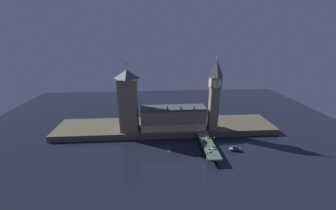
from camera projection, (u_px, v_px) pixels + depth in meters
ground_plane at (169, 149)px, 177.67m from camera, size 400.00×400.00×0.00m
embankment at (166, 127)px, 213.64m from camera, size 220.00×42.00×5.85m
parliament_hall at (173, 118)px, 200.71m from camera, size 61.94×18.38×26.25m
clock_tower at (215, 93)px, 191.50m from camera, size 10.22×10.33×68.54m
victoria_tower at (128, 101)px, 192.46m from camera, size 17.14×17.14×64.15m
bridge at (208, 146)px, 173.86m from camera, size 10.12×46.00×6.02m
car_northbound_lead at (204, 141)px, 177.18m from camera, size 1.84×3.83×1.44m
car_northbound_trail at (209, 150)px, 162.43m from camera, size 2.03×4.52×1.51m
car_southbound_lead at (213, 148)px, 166.23m from camera, size 2.12×4.67×1.50m
car_southbound_trail at (208, 137)px, 183.38m from camera, size 2.01×3.98×1.56m
pedestrian_near_rail at (208, 153)px, 158.23m from camera, size 0.38×0.38×1.67m
pedestrian_far_rail at (200, 137)px, 183.38m from camera, size 0.38×0.38×1.68m
street_lamp_near at (207, 149)px, 157.80m from camera, size 1.34×0.60×5.88m
street_lamp_mid at (214, 140)px, 172.27m from camera, size 1.34×0.60×6.40m
street_lamp_far at (199, 132)px, 185.46m from camera, size 1.34×0.60×6.85m
boat_downstream at (235, 149)px, 173.97m from camera, size 11.17×6.00×4.27m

